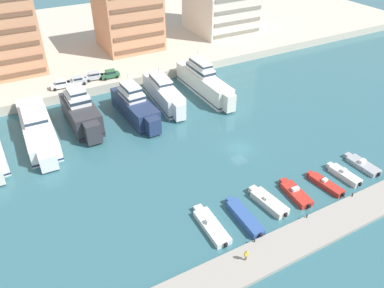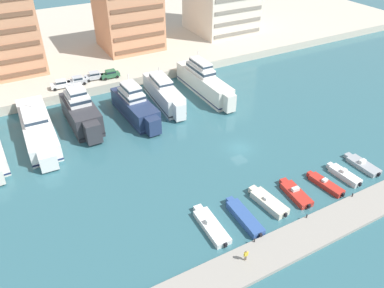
{
  "view_description": "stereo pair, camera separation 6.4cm",
  "coord_description": "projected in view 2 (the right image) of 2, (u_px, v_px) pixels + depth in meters",
  "views": [
    {
      "loc": [
        -32.78,
        -42.39,
        37.29
      ],
      "look_at": [
        -8.41,
        1.97,
        2.5
      ],
      "focal_mm": 35.0,
      "sensor_mm": 36.0,
      "label": 1
    },
    {
      "loc": [
        -32.72,
        -42.42,
        37.29
      ],
      "look_at": [
        -8.41,
        1.97,
        2.5
      ],
      "focal_mm": 35.0,
      "sensor_mm": 36.0,
      "label": 2
    }
  ],
  "objects": [
    {
      "name": "ground_plane",
      "position": [
        240.0,
        148.0,
        64.74
      ],
      "size": [
        400.0,
        400.0,
        0.0
      ],
      "primitive_type": "plane",
      "color": "#336670"
    },
    {
      "name": "motorboat_cream_mid_left",
      "position": [
        268.0,
        202.0,
        52.96
      ],
      "size": [
        2.72,
        7.07,
        1.41
      ],
      "color": "beige",
      "rests_on": "ground"
    },
    {
      "name": "yacht_navy_center_left",
      "position": [
        135.0,
        106.0,
        72.44
      ],
      "size": [
        5.07,
        16.97,
        8.16
      ],
      "color": "navy",
      "rests_on": "ground"
    },
    {
      "name": "bollard_west",
      "position": [
        254.0,
        240.0,
        46.82
      ],
      "size": [
        0.2,
        0.2,
        0.61
      ],
      "color": "#2D2D33",
      "rests_on": "pier_dock"
    },
    {
      "name": "bollard_east_mid",
      "position": [
        353.0,
        195.0,
        53.72
      ],
      "size": [
        0.2,
        0.2,
        0.61
      ],
      "color": "#2D2D33",
      "rests_on": "pier_dock"
    },
    {
      "name": "yacht_white_left",
      "position": [
        37.0,
        127.0,
        66.97
      ],
      "size": [
        5.55,
        23.29,
        6.37
      ],
      "color": "white",
      "rests_on": "ground"
    },
    {
      "name": "pier_dock",
      "position": [
        328.0,
        224.0,
        49.76
      ],
      "size": [
        120.0,
        4.89,
        0.52
      ],
      "primitive_type": "cube",
      "color": "#9E998E",
      "rests_on": "ground"
    },
    {
      "name": "car_green_center_left",
      "position": [
        110.0,
        74.0,
        83.34
      ],
      "size": [
        4.15,
        2.01,
        1.8
      ],
      "color": "#2D6642",
      "rests_on": "quay_promenade"
    },
    {
      "name": "car_white_far_left",
      "position": [
        61.0,
        84.0,
        79.04
      ],
      "size": [
        4.22,
        2.17,
        1.8
      ],
      "color": "white",
      "rests_on": "quay_promenade"
    },
    {
      "name": "motorboat_red_center_left",
      "position": [
        295.0,
        193.0,
        54.54
      ],
      "size": [
        2.5,
        6.57,
        1.37
      ],
      "color": "red",
      "rests_on": "ground"
    },
    {
      "name": "motorboat_white_center_right",
      "position": [
        344.0,
        175.0,
        58.0
      ],
      "size": [
        2.01,
        6.17,
        1.42
      ],
      "color": "white",
      "rests_on": "ground"
    },
    {
      "name": "apartment_block_left",
      "position": [
        128.0,
        14.0,
        95.53
      ],
      "size": [
        14.83,
        14.69,
        18.9
      ],
      "color": "tan",
      "rests_on": "quay_promenade"
    },
    {
      "name": "car_silver_mid_left",
      "position": [
        94.0,
        76.0,
        82.55
      ],
      "size": [
        4.24,
        2.22,
        1.8
      ],
      "color": "#B7BCC1",
      "rests_on": "quay_promenade"
    },
    {
      "name": "bollard_west_mid",
      "position": [
        307.0,
        216.0,
        50.27
      ],
      "size": [
        0.2,
        0.2,
        0.61
      ],
      "color": "#2D2D33",
      "rests_on": "pier_dock"
    },
    {
      "name": "car_silver_left",
      "position": [
        77.0,
        80.0,
        80.55
      ],
      "size": [
        4.21,
        2.16,
        1.8
      ],
      "color": "#B7BCC1",
      "rests_on": "quay_promenade"
    },
    {
      "name": "yacht_charcoal_mid_left",
      "position": [
        81.0,
        112.0,
        69.68
      ],
      "size": [
        4.93,
        15.82,
        8.96
      ],
      "color": "#333338",
      "rests_on": "ground"
    },
    {
      "name": "motorboat_blue_left",
      "position": [
        244.0,
        217.0,
        50.49
      ],
      "size": [
        2.06,
        7.88,
        1.05
      ],
      "color": "#33569E",
      "rests_on": "ground"
    },
    {
      "name": "motorboat_grey_mid_right",
      "position": [
        362.0,
        165.0,
        60.26
      ],
      "size": [
        2.25,
        6.54,
        1.24
      ],
      "color": "#9EA3A8",
      "rests_on": "ground"
    },
    {
      "name": "motorboat_white_far_left",
      "position": [
        211.0,
        226.0,
        49.37
      ],
      "size": [
        2.4,
        7.93,
        1.4
      ],
      "color": "white",
      "rests_on": "ground"
    },
    {
      "name": "motorboat_red_center",
      "position": [
        325.0,
        184.0,
        56.27
      ],
      "size": [
        2.22,
        6.53,
        1.22
      ],
      "color": "red",
      "rests_on": "ground"
    },
    {
      "name": "yacht_ivory_center_right",
      "position": [
        204.0,
        82.0,
        80.76
      ],
      "size": [
        3.88,
        21.06,
        8.72
      ],
      "color": "silver",
      "rests_on": "ground"
    },
    {
      "name": "quay_promenade",
      "position": [
        113.0,
        34.0,
        112.27
      ],
      "size": [
        180.0,
        70.0,
        2.01
      ],
      "primitive_type": "cube",
      "color": "beige",
      "rests_on": "ground"
    },
    {
      "name": "yacht_white_center",
      "position": [
        164.0,
        93.0,
        77.15
      ],
      "size": [
        4.74,
        17.69,
        7.08
      ],
      "color": "white",
      "rests_on": "ground"
    },
    {
      "name": "pedestrian_mid_deck",
      "position": [
        246.0,
        255.0,
        44.17
      ],
      "size": [
        0.63,
        0.27,
        1.62
      ],
      "color": "#7A6B56",
      "rests_on": "pier_dock"
    }
  ]
}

